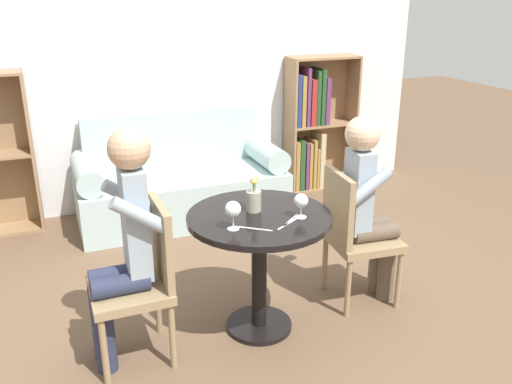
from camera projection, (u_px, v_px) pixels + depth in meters
The scene contains 15 objects.
ground_plane at pixel (259, 327), 3.33m from camera, with size 16.00×16.00×0.00m, color brown.
back_wall at pixel (163, 60), 4.87m from camera, with size 5.20×0.05×2.70m.
round_table at pixel (259, 243), 3.13m from camera, with size 0.83×0.83×0.75m.
couch at pixel (180, 184), 4.87m from camera, with size 1.81×0.80×0.92m.
bookshelf_right at pixel (312, 127), 5.48m from camera, with size 0.71×0.28×1.34m.
chair_left at pixel (142, 276), 2.92m from camera, with size 0.42×0.42×0.90m.
chair_right at pixel (353, 232), 3.46m from camera, with size 0.45×0.45×0.90m.
person_left at pixel (123, 242), 2.81m from camera, with size 0.42×0.34×1.32m.
person_right at pixel (368, 204), 3.42m from camera, with size 0.44×0.36×1.25m.
wine_glass_left at pixel (233, 210), 2.85m from camera, with size 0.09×0.09×0.16m.
wine_glass_right at pixel (301, 201), 3.00m from camera, with size 0.08×0.08×0.14m.
flower_vase at pixel (254, 198), 3.10m from camera, with size 0.09×0.09×0.21m.
knife_left_setting at pixel (255, 229), 2.88m from camera, with size 0.16×0.13×0.00m.
fork_left_setting at pixel (291, 220), 2.99m from camera, with size 0.15×0.14×0.00m.
knife_right_setting at pixel (288, 224), 2.95m from camera, with size 0.17×0.11×0.00m.
Camera 1 is at (-1.06, -2.62, 1.94)m, focal length 38.00 mm.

